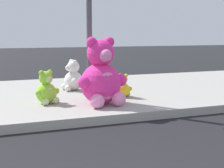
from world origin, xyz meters
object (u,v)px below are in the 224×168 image
at_px(plush_lime, 47,90).
at_px(plush_white, 73,78).
at_px(plush_pink_large, 102,78).
at_px(plush_yellow, 123,88).
at_px(sign_pole, 89,12).

bearing_deg(plush_lime, plush_white, 57.92).
bearing_deg(plush_pink_large, plush_yellow, 38.95).
xyz_separation_m(plush_pink_large, plush_white, (-0.19, 1.59, -0.21)).
bearing_deg(plush_lime, sign_pole, 11.96).
xyz_separation_m(plush_pink_large, plush_lime, (-0.94, 0.40, -0.24)).
xyz_separation_m(sign_pole, plush_pink_large, (0.06, -0.59, -1.21)).
bearing_deg(sign_pole, plush_pink_large, -84.11).
bearing_deg(plush_white, plush_yellow, -53.80).
xyz_separation_m(plush_yellow, plush_lime, (-1.55, -0.10, 0.06)).
height_order(plush_pink_large, plush_lime, plush_pink_large).
bearing_deg(plush_yellow, plush_pink_large, -141.05).
bearing_deg(plush_pink_large, plush_lime, 156.97).
xyz_separation_m(plush_yellow, plush_white, (-0.80, 1.10, 0.09)).
distance_m(sign_pole, plush_white, 1.74).
bearing_deg(plush_lime, plush_pink_large, -23.03).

